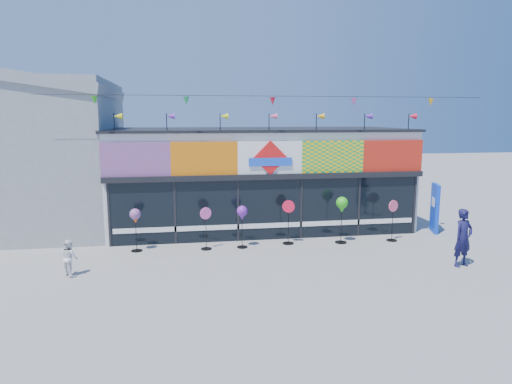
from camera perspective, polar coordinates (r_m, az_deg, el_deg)
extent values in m
plane|color=gray|center=(14.15, 4.38, -9.54)|extent=(80.00, 80.00, 0.00)
cube|color=silver|center=(19.44, 0.30, 1.76)|extent=(12.00, 5.00, 4.00)
cube|color=black|center=(17.10, 1.72, -2.20)|extent=(11.60, 0.12, 2.30)
cube|color=black|center=(16.85, 1.77, 1.94)|extent=(12.00, 0.30, 0.20)
cube|color=white|center=(17.20, 1.73, -4.18)|extent=(11.40, 0.10, 0.18)
cube|color=black|center=(19.27, 0.31, 7.81)|extent=(12.20, 5.20, 0.10)
cube|color=black|center=(16.99, -17.88, -2.73)|extent=(0.08, 0.14, 2.30)
cube|color=black|center=(16.79, -10.09, -2.56)|extent=(0.08, 0.14, 2.30)
cube|color=black|center=(16.90, -2.27, -2.33)|extent=(0.08, 0.14, 2.30)
cube|color=black|center=(17.35, 5.62, -2.07)|extent=(0.08, 0.14, 2.30)
cube|color=black|center=(18.07, 12.69, -1.79)|extent=(0.08, 0.14, 2.30)
cube|color=black|center=(19.04, 19.13, -1.52)|extent=(0.08, 0.14, 2.30)
cube|color=red|center=(16.57, -14.80, 3.94)|extent=(2.40, 0.08, 1.20)
cube|color=orange|center=(16.51, -6.46, 4.18)|extent=(2.40, 0.08, 1.20)
cube|color=white|center=(16.79, 1.77, 4.32)|extent=(2.40, 0.08, 1.20)
cube|color=yellow|center=(17.41, 9.57, 4.37)|extent=(2.40, 0.08, 1.20)
cube|color=red|center=(18.32, 16.71, 4.35)|extent=(2.40, 0.08, 1.20)
cube|color=red|center=(16.74, 1.81, 4.30)|extent=(1.27, 0.06, 1.27)
cube|color=blue|center=(16.73, 1.82, 3.78)|extent=(1.60, 0.05, 0.30)
cube|color=purple|center=(16.88, -12.17, -2.80)|extent=(0.78, 0.03, 0.78)
cube|color=#D948C5|center=(16.83, -8.18, -2.33)|extent=(0.92, 0.03, 0.92)
cube|color=purple|center=(16.82, -4.20, -1.00)|extent=(0.78, 0.03, 0.78)
cube|color=#DC9C0B|center=(17.08, -0.25, -2.93)|extent=(0.92, 0.03, 0.92)
cube|color=#1A22E1|center=(17.24, 3.62, -1.78)|extent=(0.78, 0.03, 0.78)
cube|color=#E71551|center=(17.48, 7.38, -0.77)|extent=(0.92, 0.03, 0.92)
cube|color=green|center=(17.96, 10.94, -2.48)|extent=(0.78, 0.03, 0.78)
cube|color=orange|center=(18.33, 14.43, -1.37)|extent=(0.92, 0.03, 0.92)
cylinder|color=black|center=(16.81, -17.30, 8.18)|extent=(0.03, 0.03, 0.70)
cone|color=yellow|center=(16.79, -16.87, 9.05)|extent=(0.30, 0.22, 0.22)
cylinder|color=black|center=(16.66, -11.10, 8.41)|extent=(0.03, 0.03, 0.70)
cone|color=purple|center=(16.65, -10.64, 9.29)|extent=(0.30, 0.22, 0.22)
cylinder|color=black|center=(16.71, -4.50, 8.56)|extent=(0.03, 0.03, 0.70)
cone|color=#CCE012|center=(16.72, -4.03, 9.43)|extent=(0.30, 0.22, 0.22)
cylinder|color=black|center=(16.96, 1.64, 8.60)|extent=(0.03, 0.03, 0.70)
cone|color=#E34B7A|center=(16.98, 2.11, 9.44)|extent=(0.30, 0.22, 0.22)
cylinder|color=black|center=(17.38, 7.54, 8.54)|extent=(0.03, 0.03, 0.70)
cone|color=orange|center=(17.42, 8.01, 9.36)|extent=(0.30, 0.22, 0.22)
cylinder|color=black|center=(18.02, 13.40, 8.40)|extent=(0.03, 0.03, 0.70)
cone|color=#5923A3|center=(18.08, 13.84, 9.18)|extent=(0.30, 0.22, 0.22)
cylinder|color=black|center=(18.78, 18.53, 8.20)|extent=(0.03, 0.03, 0.70)
cone|color=red|center=(18.85, 18.95, 8.94)|extent=(0.30, 0.22, 0.22)
cylinder|color=black|center=(16.33, 2.09, 11.90)|extent=(16.00, 0.01, 0.01)
cone|color=green|center=(16.25, -19.53, 10.75)|extent=(0.20, 0.20, 0.28)
cone|color=green|center=(16.01, -8.71, 11.20)|extent=(0.20, 0.20, 0.28)
cone|color=red|center=(16.32, 2.09, 11.27)|extent=(0.20, 0.20, 0.28)
cone|color=#DA489B|center=(17.17, 12.14, 10.98)|extent=(0.20, 0.20, 0.28)
cone|color=#FFAF15|center=(18.46, 21.00, 10.45)|extent=(0.20, 0.20, 0.28)
cube|color=gray|center=(21.19, -28.02, 4.01)|extent=(8.00, 7.00, 6.00)
cube|color=gray|center=(21.18, -28.68, 12.38)|extent=(8.18, 7.20, 1.54)
cube|color=#0D38C9|center=(19.61, 21.45, -1.88)|extent=(0.45, 0.97, 1.94)
cube|color=white|center=(19.53, 21.29, -1.19)|extent=(0.18, 0.43, 0.34)
cylinder|color=black|center=(16.39, -14.68, -7.11)|extent=(0.38, 0.38, 0.03)
cylinder|color=black|center=(16.23, -14.77, -4.98)|extent=(0.02, 0.02, 1.23)
sphere|color=#C64412|center=(16.08, -14.87, -2.68)|extent=(0.38, 0.38, 0.38)
cone|color=#C64412|center=(16.13, -14.83, -3.51)|extent=(0.19, 0.19, 0.17)
cylinder|color=black|center=(16.18, -6.23, -7.07)|extent=(0.38, 0.38, 0.03)
cylinder|color=black|center=(16.01, -6.27, -4.90)|extent=(0.02, 0.02, 1.24)
cylinder|color=#FC54B1|center=(15.87, -6.31, -2.67)|extent=(0.40, 0.20, 0.42)
cylinder|color=black|center=(16.30, -1.73, -6.89)|extent=(0.38, 0.38, 0.03)
cylinder|color=black|center=(16.13, -1.74, -4.73)|extent=(0.02, 0.02, 1.24)
sphere|color=#7022A0|center=(15.98, -1.75, -2.40)|extent=(0.38, 0.38, 0.38)
cone|color=#7022A0|center=(16.03, -1.75, -3.24)|extent=(0.19, 0.19, 0.17)
cylinder|color=black|center=(16.80, 4.03, -6.41)|extent=(0.41, 0.41, 0.03)
cylinder|color=black|center=(16.63, 4.06, -4.15)|extent=(0.02, 0.02, 1.34)
cylinder|color=red|center=(16.48, 4.09, -1.82)|extent=(0.43, 0.22, 0.45)
cylinder|color=black|center=(17.17, 10.55, -6.20)|extent=(0.44, 0.44, 0.03)
cylinder|color=black|center=(16.99, 10.62, -3.85)|extent=(0.03, 0.03, 1.41)
sphere|color=green|center=(16.83, 10.70, -1.32)|extent=(0.44, 0.44, 0.44)
cone|color=green|center=(16.88, 10.67, -2.23)|extent=(0.22, 0.22, 0.20)
cylinder|color=black|center=(17.89, 16.59, -5.81)|extent=(0.39, 0.39, 0.03)
cylinder|color=black|center=(17.73, 16.69, -3.77)|extent=(0.02, 0.02, 1.28)
cylinder|color=#E94D72|center=(17.60, 16.79, -1.68)|extent=(0.42, 0.18, 0.43)
imported|color=#14133C|center=(15.47, 24.48, -5.24)|extent=(0.75, 0.59, 1.81)
imported|color=white|center=(14.44, -22.27, -7.59)|extent=(0.56, 0.60, 1.08)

